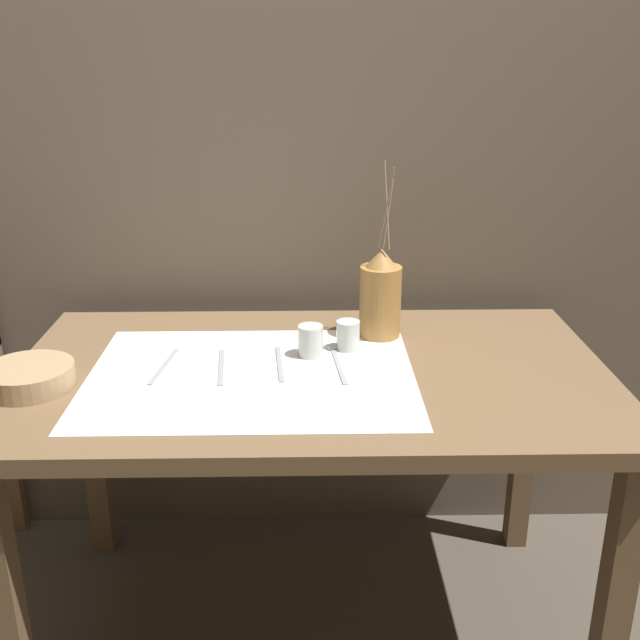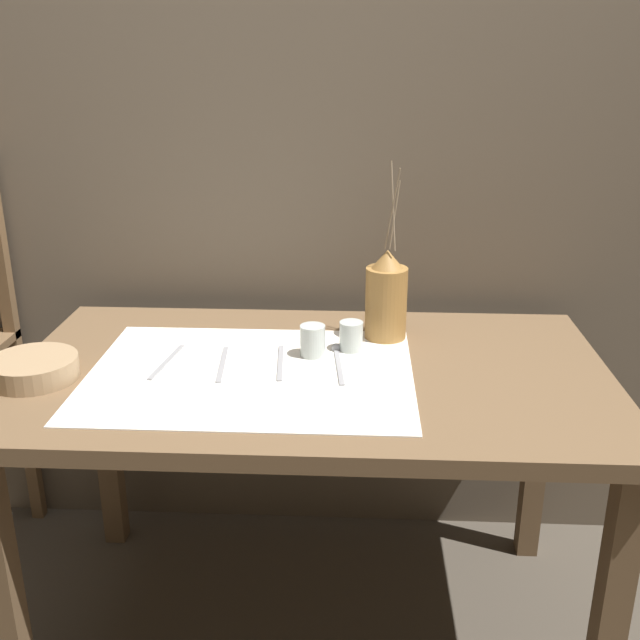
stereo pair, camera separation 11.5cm
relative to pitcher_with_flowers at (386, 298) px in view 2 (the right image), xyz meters
The scene contains 12 objects.
ground_plane 0.90m from the pitcher_with_flowers, 131.87° to the right, with size 12.00×12.00×0.00m, color #473F35.
stone_wall_back 0.50m from the pitcher_with_flowers, 119.76° to the left, with size 7.00×0.06×2.40m.
wooden_table 0.33m from the pitcher_with_flowers, 131.87° to the right, with size 1.39×0.81×0.75m.
linen_cloth 0.41m from the pitcher_with_flowers, 142.50° to the right, with size 0.75×0.56×0.00m.
pitcher_with_flowers is the anchor object (origin of this frame).
wooden_bowl 0.86m from the pitcher_with_flowers, 159.90° to the right, with size 0.20×0.20×0.05m.
glass_tumbler_near 0.23m from the pitcher_with_flowers, 142.83° to the right, with size 0.06×0.06×0.08m.
glass_tumbler_far 0.14m from the pitcher_with_flowers, 133.31° to the right, with size 0.06×0.06×0.07m.
fork_outer 0.57m from the pitcher_with_flowers, 159.67° to the right, with size 0.04×0.21×0.00m.
knife_center 0.45m from the pitcher_with_flowers, 152.81° to the right, with size 0.03×0.21×0.00m.
fork_inner 0.33m from the pitcher_with_flowers, 143.92° to the right, with size 0.03×0.21×0.00m.
spoon_outer 0.21m from the pitcher_with_flowers, 130.91° to the right, with size 0.04×0.22×0.02m.
Camera 2 is at (0.10, -1.61, 1.46)m, focal length 42.00 mm.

